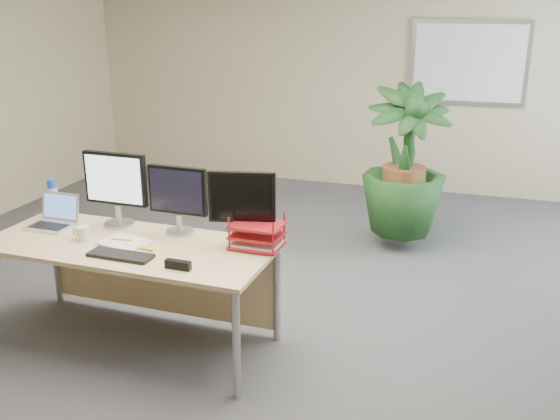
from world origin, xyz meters
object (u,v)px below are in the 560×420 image
(monitor_left, at_px, (116,184))
(floor_plant, at_px, (404,170))
(monitor_right, at_px, (178,196))
(desk, at_px, (139,259))
(laptop, at_px, (55,218))

(monitor_left, bearing_deg, floor_plant, 49.85)
(floor_plant, distance_m, monitor_right, 2.41)
(desk, height_order, laptop, laptop)
(desk, distance_m, laptop, 0.71)
(monitor_left, distance_m, monitor_right, 0.47)
(desk, distance_m, monitor_right, 0.51)
(floor_plant, bearing_deg, laptop, -134.71)
(monitor_left, bearing_deg, monitor_right, -1.06)
(floor_plant, height_order, monitor_left, floor_plant)
(desk, bearing_deg, monitor_right, 36.45)
(monitor_right, bearing_deg, floor_plant, 58.62)
(laptop, bearing_deg, monitor_left, 17.08)
(monitor_right, height_order, laptop, monitor_right)
(laptop, bearing_deg, floor_plant, 45.29)
(floor_plant, height_order, monitor_right, floor_plant)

